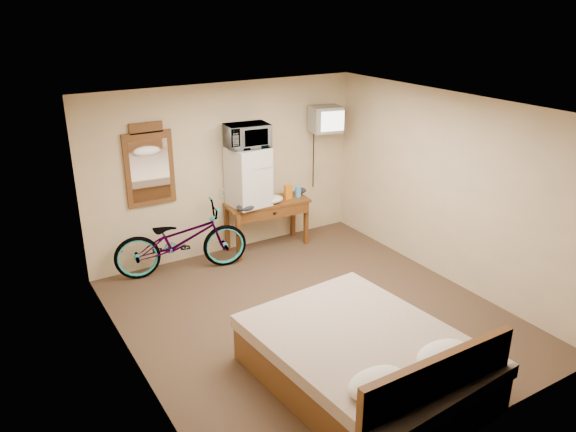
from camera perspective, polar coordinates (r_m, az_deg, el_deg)
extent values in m
plane|color=#423221|center=(6.87, 2.56, -10.11)|extent=(4.60, 4.60, 0.00)
plane|color=silver|center=(5.97, 2.95, 10.85)|extent=(4.60, 4.60, 0.00)
cube|color=tan|center=(8.21, -6.25, 4.70)|extent=(4.20, 0.04, 2.50)
cube|color=tan|center=(4.78, 18.48, -9.10)|extent=(4.20, 0.04, 2.50)
cube|color=tan|center=(5.52, -15.76, -4.55)|extent=(0.04, 4.60, 2.50)
cube|color=tan|center=(7.62, 15.98, 2.66)|extent=(0.04, 4.60, 2.50)
cube|color=beige|center=(8.27, -6.63, 2.40)|extent=(0.08, 0.01, 0.13)
cube|color=brown|center=(8.38, -2.17, 1.40)|extent=(1.30, 0.61, 0.04)
cube|color=brown|center=(8.11, -5.04, -2.22)|extent=(0.06, 0.06, 0.71)
cube|color=brown|center=(8.64, 1.84, -0.63)|extent=(0.06, 0.06, 0.71)
cube|color=brown|center=(8.43, -6.21, -1.32)|extent=(0.06, 0.06, 0.71)
cube|color=brown|center=(8.94, 0.50, 0.15)|extent=(0.06, 0.06, 0.71)
cube|color=brown|center=(8.24, -1.44, 0.32)|extent=(1.14, 0.15, 0.16)
cube|color=black|center=(8.22, -1.38, 0.28)|extent=(0.05, 0.02, 0.03)
cube|color=silver|center=(8.11, -4.06, 4.04)|extent=(0.57, 0.55, 0.86)
cube|color=gray|center=(7.84, -3.23, 4.77)|extent=(0.52, 0.01, 0.00)
cylinder|color=gray|center=(7.83, -4.41, 2.98)|extent=(0.02, 0.02, 0.31)
imported|color=silver|center=(7.95, -4.17, 8.14)|extent=(0.64, 0.47, 0.33)
cube|color=orange|center=(8.43, 0.00, 2.47)|extent=(0.11, 0.07, 0.22)
cylinder|color=#449DE7|center=(8.54, 1.04, 2.50)|extent=(0.09, 0.09, 0.16)
ellipsoid|color=white|center=(8.28, -1.67, 1.71)|extent=(0.36, 0.27, 0.11)
ellipsoid|color=black|center=(8.00, -4.35, 0.90)|extent=(0.27, 0.21, 0.10)
ellipsoid|color=black|center=(8.69, 1.26, 2.60)|extent=(0.19, 0.16, 0.09)
cube|color=black|center=(8.80, 2.81, 9.52)|extent=(0.14, 0.02, 0.14)
cylinder|color=black|center=(8.77, 2.97, 9.47)|extent=(0.05, 0.30, 0.05)
cube|color=gray|center=(8.57, 3.82, 9.80)|extent=(0.51, 0.45, 0.39)
cube|color=white|center=(8.42, 4.56, 9.58)|extent=(0.36, 0.09, 0.29)
cube|color=black|center=(8.72, 3.10, 10.02)|extent=(0.27, 0.07, 0.24)
cube|color=brown|center=(7.75, -13.88, 4.67)|extent=(0.67, 0.04, 1.01)
cube|color=brown|center=(7.61, -14.25, 8.67)|extent=(0.44, 0.04, 0.14)
cube|color=white|center=(7.73, -13.82, 4.48)|extent=(0.53, 0.01, 0.83)
imported|color=black|center=(7.84, -10.80, -2.40)|extent=(1.92, 0.99, 0.96)
cube|color=brown|center=(5.76, 7.61, -14.85)|extent=(1.81, 2.31, 0.40)
cube|color=#B8AB8F|center=(5.62, 7.74, -12.79)|extent=(1.85, 2.36, 0.14)
cube|color=brown|center=(5.00, 14.95, -16.83)|extent=(1.64, 0.08, 0.70)
ellipsoid|color=white|center=(4.94, 9.07, -16.43)|extent=(0.57, 0.35, 0.20)
ellipsoid|color=white|center=(5.39, 15.53, -13.44)|extent=(0.57, 0.35, 0.20)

